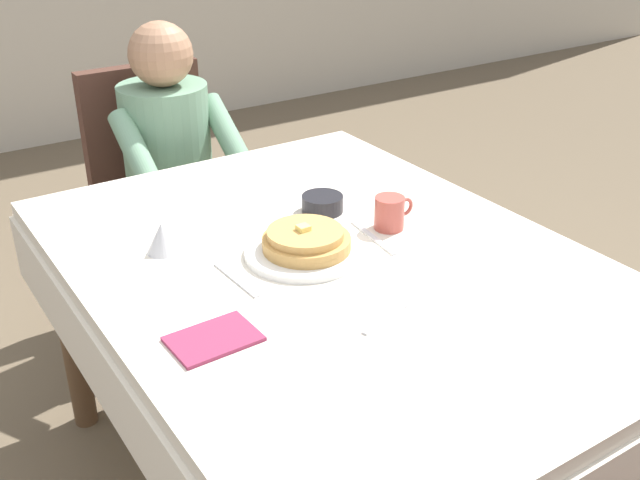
# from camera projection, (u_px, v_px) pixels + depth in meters

# --- Properties ---
(dining_table_main) EXTENTS (1.12, 1.52, 0.74)m
(dining_table_main) POSITION_uv_depth(u_px,v_px,m) (331.00, 292.00, 1.81)
(dining_table_main) COLOR silver
(dining_table_main) RESTS_ON ground
(chair_diner) EXTENTS (0.44, 0.45, 0.93)m
(chair_diner) POSITION_uv_depth(u_px,v_px,m) (158.00, 180.00, 2.75)
(chair_diner) COLOR #4C2D23
(chair_diner) RESTS_ON ground
(diner_person) EXTENTS (0.40, 0.43, 1.12)m
(diner_person) POSITION_uv_depth(u_px,v_px,m) (172.00, 157.00, 2.57)
(diner_person) COLOR gray
(diner_person) RESTS_ON ground
(plate_breakfast) EXTENTS (0.28, 0.28, 0.02)m
(plate_breakfast) POSITION_uv_depth(u_px,v_px,m) (303.00, 252.00, 1.78)
(plate_breakfast) COLOR white
(plate_breakfast) RESTS_ON dining_table_main
(breakfast_stack) EXTENTS (0.21, 0.21, 0.06)m
(breakfast_stack) POSITION_uv_depth(u_px,v_px,m) (306.00, 240.00, 1.77)
(breakfast_stack) COLOR tan
(breakfast_stack) RESTS_ON plate_breakfast
(cup_coffee) EXTENTS (0.11, 0.08, 0.08)m
(cup_coffee) POSITION_uv_depth(u_px,v_px,m) (390.00, 213.00, 1.90)
(cup_coffee) COLOR #B24C42
(cup_coffee) RESTS_ON dining_table_main
(bowl_butter) EXTENTS (0.11, 0.11, 0.04)m
(bowl_butter) POSITION_uv_depth(u_px,v_px,m) (322.00, 204.00, 1.99)
(bowl_butter) COLOR black
(bowl_butter) RESTS_ON dining_table_main
(syrup_pitcher) EXTENTS (0.08, 0.08, 0.07)m
(syrup_pitcher) POSITION_uv_depth(u_px,v_px,m) (162.00, 238.00, 1.78)
(syrup_pitcher) COLOR silver
(syrup_pitcher) RESTS_ON dining_table_main
(fork_left_of_plate) EXTENTS (0.02, 0.18, 0.00)m
(fork_left_of_plate) POSITION_uv_depth(u_px,v_px,m) (236.00, 280.00, 1.68)
(fork_left_of_plate) COLOR silver
(fork_left_of_plate) RESTS_ON dining_table_main
(knife_right_of_plate) EXTENTS (0.04, 0.20, 0.00)m
(knife_right_of_plate) POSITION_uv_depth(u_px,v_px,m) (373.00, 237.00, 1.86)
(knife_right_of_plate) COLOR silver
(knife_right_of_plate) RESTS_ON dining_table_main
(spoon_near_edge) EXTENTS (0.15, 0.06, 0.00)m
(spoon_near_edge) POSITION_uv_depth(u_px,v_px,m) (386.00, 318.00, 1.54)
(spoon_near_edge) COLOR silver
(spoon_near_edge) RESTS_ON dining_table_main
(napkin_folded) EXTENTS (0.17, 0.12, 0.01)m
(napkin_folded) POSITION_uv_depth(u_px,v_px,m) (214.00, 339.00, 1.47)
(napkin_folded) COLOR #8C2D4C
(napkin_folded) RESTS_ON dining_table_main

